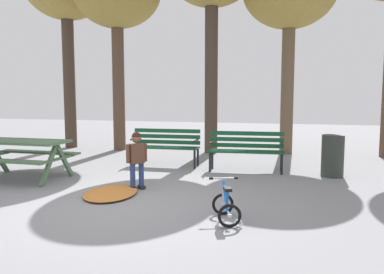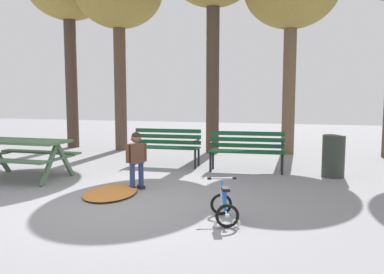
{
  "view_description": "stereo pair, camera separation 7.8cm",
  "coord_description": "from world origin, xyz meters",
  "px_view_note": "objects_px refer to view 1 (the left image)",
  "views": [
    {
      "loc": [
        2.48,
        -5.09,
        1.62
      ],
      "look_at": [
        0.59,
        1.9,
        0.85
      ],
      "focal_mm": 36.08,
      "sensor_mm": 36.0,
      "label": 1
    },
    {
      "loc": [
        2.56,
        -5.07,
        1.62
      ],
      "look_at": [
        0.59,
        1.9,
        0.85
      ],
      "focal_mm": 36.08,
      "sensor_mm": 36.0,
      "label": 2
    }
  ],
  "objects_px": {
    "park_bench_left": "(246,148)",
    "picnic_table": "(21,149)",
    "park_bench_far_left": "(165,144)",
    "trash_bin": "(333,156)",
    "child_standing": "(137,156)",
    "kids_bicycle": "(226,206)"
  },
  "relations": [
    {
      "from": "picnic_table",
      "to": "park_bench_left",
      "type": "distance_m",
      "value": 4.58
    },
    {
      "from": "park_bench_far_left",
      "to": "trash_bin",
      "type": "distance_m",
      "value": 3.67
    },
    {
      "from": "picnic_table",
      "to": "kids_bicycle",
      "type": "relative_size",
      "value": 2.87
    },
    {
      "from": "kids_bicycle",
      "to": "trash_bin",
      "type": "distance_m",
      "value": 3.69
    },
    {
      "from": "park_bench_far_left",
      "to": "park_bench_left",
      "type": "xyz_separation_m",
      "value": [
        1.9,
        -0.16,
        0.0
      ]
    },
    {
      "from": "trash_bin",
      "to": "kids_bicycle",
      "type": "bearing_deg",
      "value": -115.31
    },
    {
      "from": "park_bench_far_left",
      "to": "park_bench_left",
      "type": "relative_size",
      "value": 0.99
    },
    {
      "from": "park_bench_far_left",
      "to": "trash_bin",
      "type": "height_order",
      "value": "park_bench_far_left"
    },
    {
      "from": "picnic_table",
      "to": "child_standing",
      "type": "relative_size",
      "value": 1.8
    },
    {
      "from": "park_bench_left",
      "to": "trash_bin",
      "type": "relative_size",
      "value": 1.93
    },
    {
      "from": "kids_bicycle",
      "to": "trash_bin",
      "type": "height_order",
      "value": "trash_bin"
    },
    {
      "from": "park_bench_left",
      "to": "child_standing",
      "type": "height_order",
      "value": "child_standing"
    },
    {
      "from": "child_standing",
      "to": "kids_bicycle",
      "type": "distance_m",
      "value": 2.25
    },
    {
      "from": "park_bench_left",
      "to": "kids_bicycle",
      "type": "xyz_separation_m",
      "value": [
        0.18,
        -3.45,
        -0.31
      ]
    },
    {
      "from": "park_bench_left",
      "to": "park_bench_far_left",
      "type": "bearing_deg",
      "value": 175.19
    },
    {
      "from": "picnic_table",
      "to": "child_standing",
      "type": "height_order",
      "value": "child_standing"
    },
    {
      "from": "picnic_table",
      "to": "kids_bicycle",
      "type": "bearing_deg",
      "value": -19.07
    },
    {
      "from": "child_standing",
      "to": "park_bench_far_left",
      "type": "bearing_deg",
      "value": 96.87
    },
    {
      "from": "park_bench_left",
      "to": "trash_bin",
      "type": "distance_m",
      "value": 1.77
    },
    {
      "from": "picnic_table",
      "to": "kids_bicycle",
      "type": "xyz_separation_m",
      "value": [
        4.32,
        -1.49,
        -0.39
      ]
    },
    {
      "from": "park_bench_far_left",
      "to": "trash_bin",
      "type": "bearing_deg",
      "value": -4.33
    },
    {
      "from": "park_bench_left",
      "to": "picnic_table",
      "type": "bearing_deg",
      "value": -154.69
    }
  ]
}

